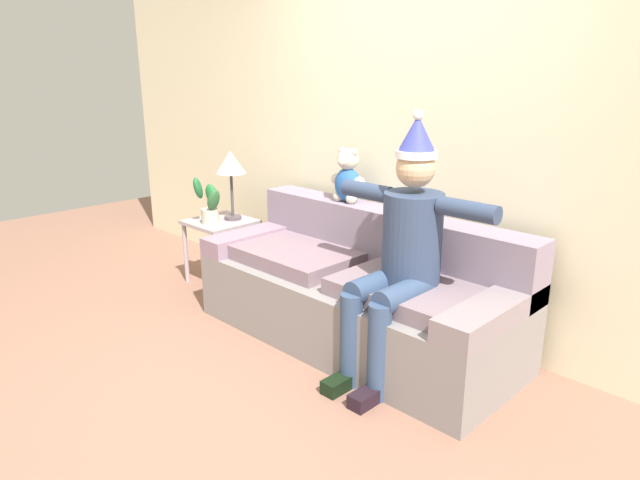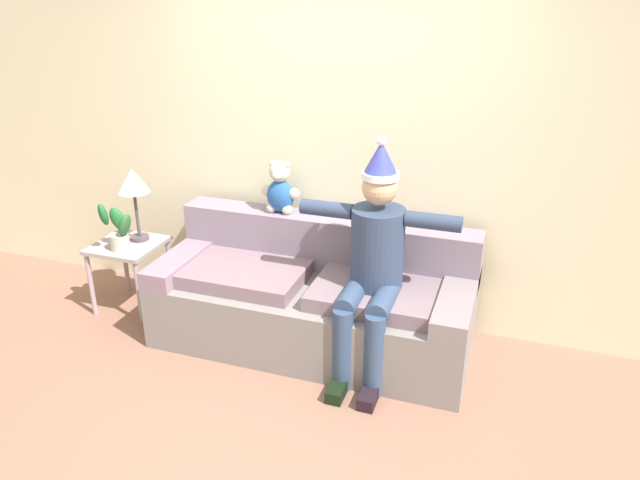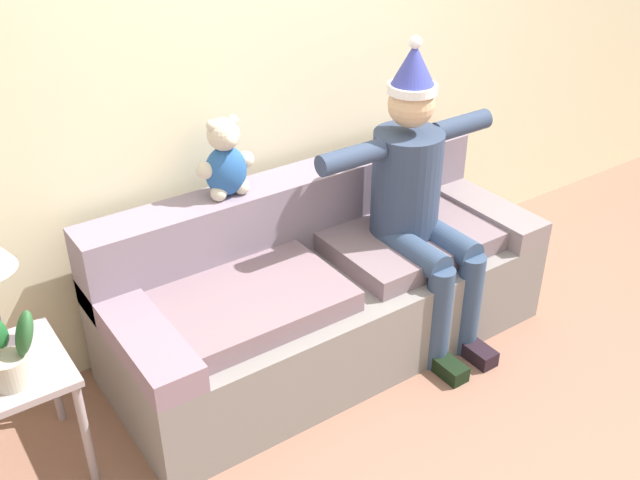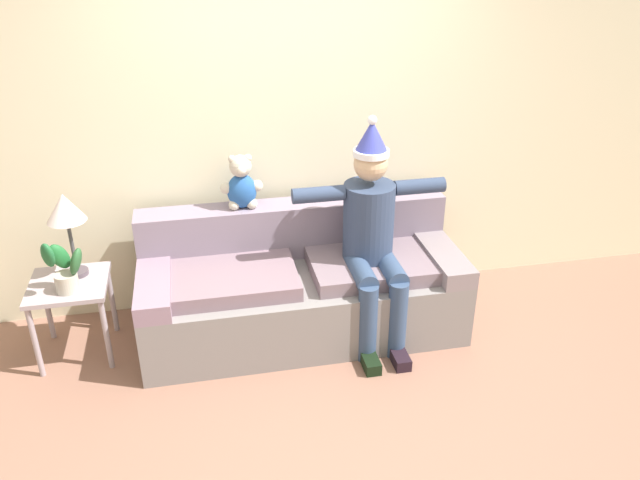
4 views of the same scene
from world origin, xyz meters
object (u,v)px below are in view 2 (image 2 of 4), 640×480
object	(u,v)px
couch	(314,298)
teddy_bear	(280,189)
side_table	(129,254)
potted_plant	(117,229)
person_seated	(373,258)
table_lamp	(133,184)

from	to	relation	value
couch	teddy_bear	distance (m)	0.81
side_table	potted_plant	distance (m)	0.28
person_seated	teddy_bear	xyz separation A→B (m)	(-0.80, 0.43, 0.23)
table_lamp	potted_plant	distance (m)	0.35
couch	teddy_bear	world-z (taller)	teddy_bear
table_lamp	couch	bearing A→B (deg)	-3.59
teddy_bear	potted_plant	bearing A→B (deg)	-161.27
person_seated	potted_plant	bearing A→B (deg)	178.65
person_seated	table_lamp	bearing A→B (deg)	172.39
teddy_bear	side_table	size ratio (longest dim) A/B	0.71
person_seated	side_table	world-z (taller)	person_seated
couch	potted_plant	world-z (taller)	potted_plant
person_seated	side_table	size ratio (longest dim) A/B	2.84
teddy_bear	potted_plant	size ratio (longest dim) A/B	0.98
couch	side_table	size ratio (longest dim) A/B	4.03
couch	table_lamp	bearing A→B (deg)	176.41
couch	table_lamp	distance (m)	1.60
teddy_bear	side_table	world-z (taller)	teddy_bear
teddy_bear	person_seated	bearing A→B (deg)	-28.32
table_lamp	teddy_bear	bearing A→B (deg)	9.04
teddy_bear	table_lamp	xyz separation A→B (m)	(-1.11, -0.18, -0.02)
potted_plant	couch	bearing A→B (deg)	4.53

